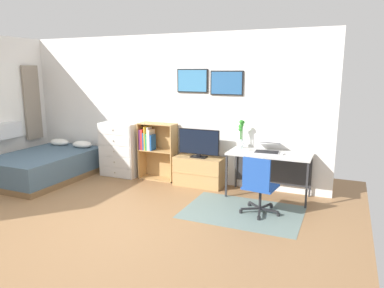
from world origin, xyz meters
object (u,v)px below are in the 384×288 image
tv_stand (199,171)px  office_chair (259,184)px  wine_glass (243,143)px  laptop (267,148)px  desk (270,160)px  television (199,144)px  bed (45,166)px  dresser (120,149)px  computer_mouse (283,154)px  bamboo_vase (241,133)px  bookshelf (154,147)px

tv_stand → office_chair: office_chair is taller
wine_glass → tv_stand: bearing=170.6°
office_chair → laptop: size_ratio=1.89×
laptop → wine_glass: (-0.38, -0.13, 0.07)m
desk → laptop: 0.21m
wine_glass → desk: bearing=14.4°
television → office_chair: (1.29, -0.89, -0.32)m
office_chair → wine_glass: bearing=127.7°
tv_stand → television: bearing=-90.0°
tv_stand → bed: bearing=-164.6°
desk → television: bearing=179.9°
television → laptop: bearing=0.6°
wine_glass → bed: bearing=-170.0°
tv_stand → wine_glass: 1.04m
dresser → office_chair: 3.10m
bed → office_chair: (4.17, -0.12, 0.20)m
wine_glass → office_chair: bearing=-59.4°
bed → office_chair: 4.17m
dresser → wine_glass: size_ratio=5.85×
office_chair → computer_mouse: bearing=83.4°
dresser → television: 1.69m
laptop → wine_glass: bearing=-166.3°
computer_mouse → bamboo_vase: 0.81m
bed → computer_mouse: 4.44m
desk → laptop: size_ratio=2.90×
bed → tv_stand: (2.87, 0.79, 0.01)m
dresser → desk: (2.94, -0.01, 0.08)m
television → wine_glass: (0.83, -0.12, 0.10)m
tv_stand → desk: bearing=-1.1°
dresser → office_chair: (2.96, -0.90, -0.07)m
bamboo_vase → wine_glass: size_ratio=2.74×
dresser → tv_stand: size_ratio=1.19×
bookshelf → desk: size_ratio=0.82×
television → laptop: size_ratio=1.68×
tv_stand → laptop: size_ratio=1.94×
tv_stand → wine_glass: size_ratio=4.90×
dresser → desk: size_ratio=0.80×
laptop → computer_mouse: bearing=-28.7°
dresser → bookshelf: size_ratio=0.98×
laptop → computer_mouse: laptop is taller
bookshelf → bamboo_vase: 1.73m
bookshelf → tv_stand: bearing=-3.3°
bed → desk: (4.14, 0.77, 0.35)m
tv_stand → bookshelf: bearing=176.7°
bed → wine_glass: 3.81m
desk → computer_mouse: bearing=-25.9°
computer_mouse → bed: bearing=-171.4°
bookshelf → tv_stand: (0.95, -0.06, -0.36)m
bookshelf → tv_stand: size_ratio=1.22×
desk → bookshelf: bearing=177.9°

